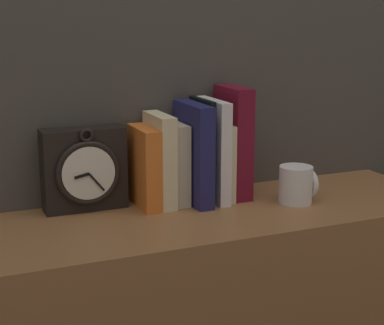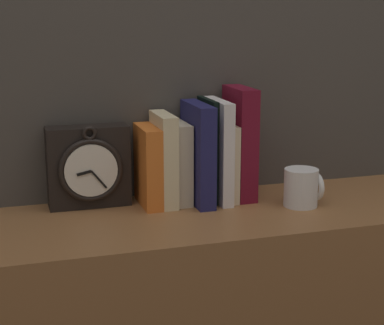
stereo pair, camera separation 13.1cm
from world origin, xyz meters
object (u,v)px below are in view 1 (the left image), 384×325
(book_slot1_cream, at_px, (160,160))
(book_slot3_navy, at_px, (193,153))
(book_slot0_orange, at_px, (145,167))
(book_slot4_black, at_px, (202,149))
(book_slot6_cream, at_px, (221,160))
(clock, at_px, (85,169))
(book_slot2_cream, at_px, (174,163))
(book_slot5_white, at_px, (213,150))
(mug, at_px, (297,184))
(book_slot7_maroon, at_px, (233,142))

(book_slot1_cream, height_order, book_slot3_navy, book_slot3_navy)
(book_slot0_orange, xyz_separation_m, book_slot4_black, (0.14, 0.00, 0.03))
(book_slot1_cream, height_order, book_slot6_cream, book_slot1_cream)
(book_slot0_orange, relative_size, book_slot1_cream, 0.87)
(book_slot0_orange, bearing_deg, clock, 167.25)
(clock, bearing_deg, book_slot2_cream, -6.52)
(clock, xyz_separation_m, book_slot3_navy, (0.23, -0.04, 0.02))
(clock, distance_m, book_slot5_white, 0.29)
(book_slot0_orange, bearing_deg, book_slot5_white, -2.93)
(mug, bearing_deg, book_slot7_maroon, 134.38)
(book_slot1_cream, bearing_deg, book_slot7_maroon, -0.08)
(book_slot3_navy, height_order, mug, book_slot3_navy)
(book_slot5_white, relative_size, mug, 2.73)
(book_slot3_navy, bearing_deg, book_slot5_white, 5.06)
(book_slot5_white, height_order, book_slot6_cream, book_slot5_white)
(book_slot0_orange, height_order, book_slot5_white, book_slot5_white)
(book_slot1_cream, xyz_separation_m, book_slot4_black, (0.10, 0.00, 0.01))
(clock, relative_size, book_slot5_white, 0.81)
(book_slot6_cream, bearing_deg, book_slot2_cream, 176.77)
(clock, xyz_separation_m, book_slot1_cream, (0.16, -0.03, 0.01))
(book_slot3_navy, bearing_deg, book_slot1_cream, 170.07)
(book_slot5_white, bearing_deg, book_slot7_maroon, 8.70)
(book_slot0_orange, xyz_separation_m, book_slot2_cream, (0.07, 0.01, 0.00))
(mug, bearing_deg, book_slot4_black, 148.34)
(book_slot3_navy, relative_size, book_slot5_white, 0.98)
(book_slot0_orange, distance_m, book_slot5_white, 0.16)
(book_slot6_cream, bearing_deg, book_slot0_orange, 179.84)
(clock, relative_size, book_slot0_orange, 1.05)
(book_slot1_cream, bearing_deg, clock, 170.20)
(book_slot7_maroon, distance_m, mug, 0.17)
(book_slot5_white, bearing_deg, book_slot3_navy, -174.94)
(book_slot0_orange, distance_m, mug, 0.34)
(book_slot1_cream, relative_size, book_slot5_white, 0.89)
(book_slot0_orange, xyz_separation_m, book_slot7_maroon, (0.21, 0.00, 0.04))
(book_slot1_cream, xyz_separation_m, book_slot2_cream, (0.04, 0.01, -0.01))
(book_slot1_cream, distance_m, book_slot3_navy, 0.08)
(book_slot5_white, bearing_deg, book_slot1_cream, 175.95)
(book_slot2_cream, bearing_deg, book_slot5_white, -9.13)
(book_slot7_maroon, bearing_deg, book_slot0_orange, -179.91)
(clock, relative_size, book_slot3_navy, 0.83)
(book_slot5_white, bearing_deg, book_slot2_cream, 170.87)
(book_slot7_maroon, bearing_deg, book_slot6_cream, -178.33)
(clock, distance_m, book_slot6_cream, 0.31)
(book_slot5_white, bearing_deg, book_slot6_cream, 16.55)
(book_slot1_cream, bearing_deg, book_slot5_white, -4.05)
(clock, height_order, book_slot6_cream, clock)
(book_slot4_black, relative_size, mug, 2.75)
(book_slot3_navy, xyz_separation_m, book_slot7_maroon, (0.10, 0.01, 0.01))
(book_slot3_navy, distance_m, book_slot4_black, 0.03)
(mug, bearing_deg, book_slot0_orange, 161.38)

